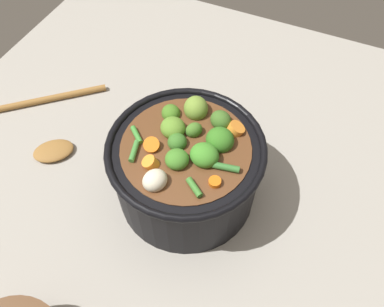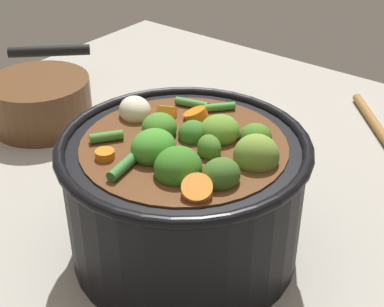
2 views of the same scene
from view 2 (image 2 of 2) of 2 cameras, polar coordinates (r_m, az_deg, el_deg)
ground_plane at (r=0.62m, az=-0.74°, el=-9.62°), size 1.10×1.10×0.00m
cooking_pot at (r=0.58m, az=-0.76°, el=-4.13°), size 0.25×0.25×0.16m
wooden_spoon at (r=0.83m, az=13.54°, el=1.74°), size 0.24×0.24×0.01m
small_saucepan at (r=0.87m, az=-15.10°, el=5.20°), size 0.23×0.23×0.07m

